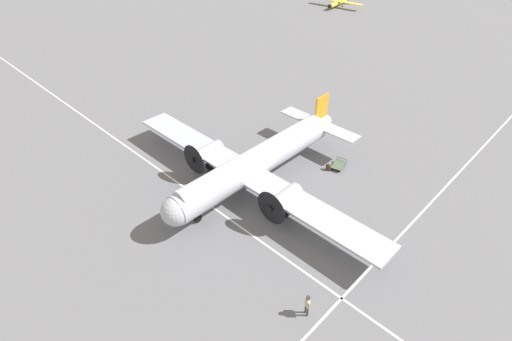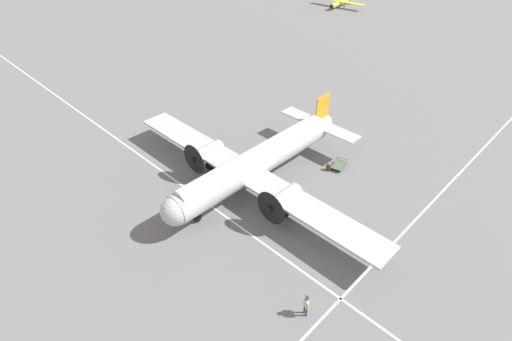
{
  "view_description": "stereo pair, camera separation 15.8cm",
  "coord_description": "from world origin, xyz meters",
  "px_view_note": "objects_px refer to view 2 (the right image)",
  "views": [
    {
      "loc": [
        18.8,
        -19.43,
        21.41
      ],
      "look_at": [
        0.0,
        0.0,
        1.51
      ],
      "focal_mm": 28.0,
      "sensor_mm": 36.0,
      "label": 1
    },
    {
      "loc": [
        18.91,
        -19.32,
        21.41
      ],
      "look_at": [
        0.0,
        0.0,
        1.51
      ],
      "focal_mm": 28.0,
      "sensor_mm": 36.0,
      "label": 2
    }
  ],
  "objects_px": {
    "suitcase_near_door": "(328,168)",
    "baggage_cart": "(339,165)",
    "airliner_main": "(253,164)",
    "crew_foreground": "(306,304)",
    "traffic_cone": "(337,223)",
    "light_aircraft_distant": "(340,3)"
  },
  "relations": [
    {
      "from": "airliner_main",
      "to": "traffic_cone",
      "type": "height_order",
      "value": "airliner_main"
    },
    {
      "from": "suitcase_near_door",
      "to": "traffic_cone",
      "type": "relative_size",
      "value": 1.0
    },
    {
      "from": "crew_foreground",
      "to": "baggage_cart",
      "type": "xyz_separation_m",
      "value": [
        -7.37,
        14.08,
        -0.76
      ]
    },
    {
      "from": "airliner_main",
      "to": "crew_foreground",
      "type": "height_order",
      "value": "airliner_main"
    },
    {
      "from": "crew_foreground",
      "to": "airliner_main",
      "type": "bearing_deg",
      "value": 172.69
    },
    {
      "from": "baggage_cart",
      "to": "light_aircraft_distant",
      "type": "relative_size",
      "value": 0.17
    },
    {
      "from": "crew_foreground",
      "to": "baggage_cart",
      "type": "bearing_deg",
      "value": 141.4
    },
    {
      "from": "light_aircraft_distant",
      "to": "suitcase_near_door",
      "type": "bearing_deg",
      "value": 26.76
    },
    {
      "from": "airliner_main",
      "to": "light_aircraft_distant",
      "type": "xyz_separation_m",
      "value": [
        -28.77,
        54.11,
        -1.53
      ]
    },
    {
      "from": "suitcase_near_door",
      "to": "crew_foreground",
      "type": "bearing_deg",
      "value": -59.16
    },
    {
      "from": "baggage_cart",
      "to": "suitcase_near_door",
      "type": "bearing_deg",
      "value": -36.26
    },
    {
      "from": "crew_foreground",
      "to": "traffic_cone",
      "type": "xyz_separation_m",
      "value": [
        -3.04,
        7.66,
        -0.74
      ]
    },
    {
      "from": "light_aircraft_distant",
      "to": "crew_foreground",
      "type": "bearing_deg",
      "value": 26.13
    },
    {
      "from": "airliner_main",
      "to": "traffic_cone",
      "type": "distance_m",
      "value": 8.3
    },
    {
      "from": "crew_foreground",
      "to": "baggage_cart",
      "type": "relative_size",
      "value": 0.91
    },
    {
      "from": "crew_foreground",
      "to": "baggage_cart",
      "type": "height_order",
      "value": "crew_foreground"
    },
    {
      "from": "baggage_cart",
      "to": "traffic_cone",
      "type": "bearing_deg",
      "value": 21.08
    },
    {
      "from": "crew_foreground",
      "to": "light_aircraft_distant",
      "type": "bearing_deg",
      "value": 146.97
    },
    {
      "from": "light_aircraft_distant",
      "to": "airliner_main",
      "type": "bearing_deg",
      "value": 20.91
    },
    {
      "from": "suitcase_near_door",
      "to": "baggage_cart",
      "type": "distance_m",
      "value": 1.1
    },
    {
      "from": "light_aircraft_distant",
      "to": "traffic_cone",
      "type": "relative_size",
      "value": 17.57
    },
    {
      "from": "airliner_main",
      "to": "crew_foreground",
      "type": "relative_size",
      "value": 15.97
    }
  ]
}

